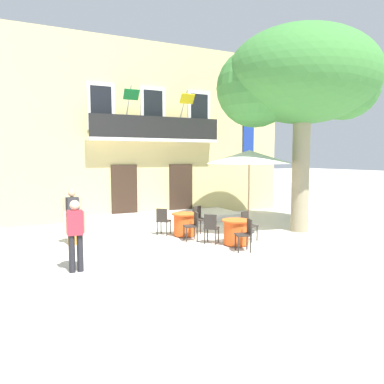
{
  "coord_description": "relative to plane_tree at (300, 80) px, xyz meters",
  "views": [
    {
      "loc": [
        -5.45,
        -10.06,
        2.6
      ],
      "look_at": [
        0.42,
        2.35,
        1.3
      ],
      "focal_mm": 34.13,
      "sensor_mm": 36.0,
      "label": 1
    }
  ],
  "objects": [
    {
      "name": "pedestrian_near_entrance",
      "position": [
        -7.44,
        1.23,
        -4.3
      ],
      "size": [
        0.53,
        0.29,
        1.67
      ],
      "color": "gold",
      "rests_on": "ground"
    },
    {
      "name": "pedestrian_mid_plaza",
      "position": [
        -7.73,
        -1.49,
        -4.31
      ],
      "size": [
        0.53,
        0.26,
        1.65
      ],
      "color": "#232328",
      "rests_on": "ground"
    },
    {
      "name": "building_facade",
      "position": [
        -3.55,
        7.1,
        -1.49
      ],
      "size": [
        13.0,
        5.09,
        7.5
      ],
      "color": "#DBC67F",
      "rests_on": "ground"
    },
    {
      "name": "cafe_umbrella",
      "position": [
        -1.71,
        0.5,
        -2.63
      ],
      "size": [
        2.9,
        2.9,
        2.85
      ],
      "color": "#997A56",
      "rests_on": "ground"
    },
    {
      "name": "cafe_chair_middle_2",
      "position": [
        -3.66,
        -0.41,
        -4.71
      ],
      "size": [
        0.57,
        0.57,
        0.91
      ],
      "color": "#2D2823",
      "rests_on": "ground"
    },
    {
      "name": "cafe_chair_middle_1",
      "position": [
        -2.4,
        -0.49,
        -4.71
      ],
      "size": [
        0.53,
        0.53,
        0.91
      ],
      "color": "#2D2823",
      "rests_on": "ground"
    },
    {
      "name": "cafe_table_middle",
      "position": [
        -3.06,
        -0.86,
        -4.85
      ],
      "size": [
        0.86,
        0.86,
        0.76
      ],
      "color": "#EA561E",
      "rests_on": "ground"
    },
    {
      "name": "cafe_chair_near_tree_0",
      "position": [
        -3.98,
        0.2,
        -4.71
      ],
      "size": [
        0.47,
        0.47,
        0.91
      ],
      "color": "#2D2823",
      "rests_on": "ground"
    },
    {
      "name": "cafe_chair_near_tree_1",
      "position": [
        -3.23,
        1.27,
        -4.71
      ],
      "size": [
        0.51,
        0.51,
        0.91
      ],
      "color": "#2D2823",
      "rests_on": "ground"
    },
    {
      "name": "cafe_chair_middle_0",
      "position": [
        -3.21,
        -1.6,
        -4.71
      ],
      "size": [
        0.5,
        0.5,
        0.91
      ],
      "color": "#2D2823",
      "rests_on": "ground"
    },
    {
      "name": "cafe_chair_near_tree_2",
      "position": [
        -4.52,
        1.4,
        -4.71
      ],
      "size": [
        0.57,
        0.57,
        0.91
      ],
      "color": "#2D2823",
      "rests_on": "ground"
    },
    {
      "name": "entrance_step_platform",
      "position": [
        -3.55,
        3.99,
        -5.11
      ],
      "size": [
        6.44,
        2.26,
        0.25
      ],
      "primitive_type": "cube",
      "color": "silver",
      "rests_on": "ground"
    },
    {
      "name": "ground_plane",
      "position": [
        -3.36,
        0.12,
        -5.24
      ],
      "size": [
        120.0,
        120.0,
        0.0
      ],
      "primitive_type": "plane",
      "color": "beige"
    },
    {
      "name": "cafe_table_near_tree",
      "position": [
        -3.92,
        0.95,
        -4.85
      ],
      "size": [
        0.86,
        0.86,
        0.76
      ],
      "color": "#EA561E",
      "rests_on": "ground"
    },
    {
      "name": "plane_tree",
      "position": [
        0.0,
        0.0,
        0.0
      ],
      "size": [
        5.51,
        4.84,
        6.99
      ],
      "color": "gray",
      "rests_on": "ground"
    }
  ]
}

